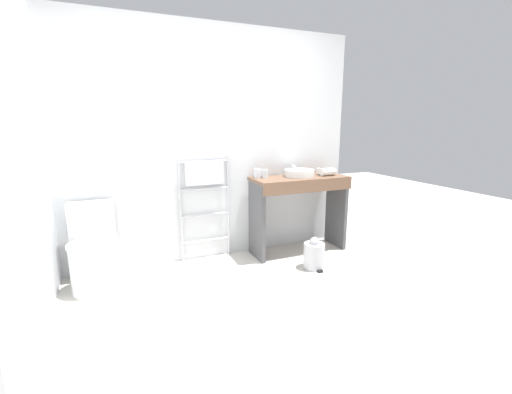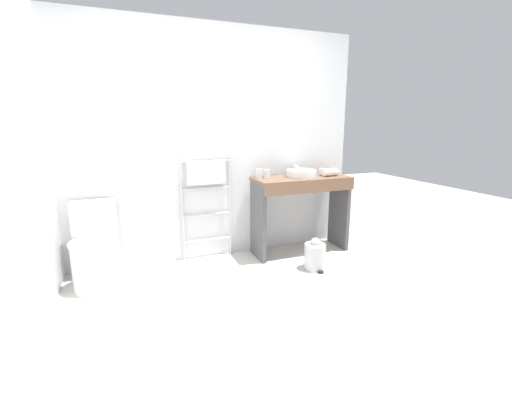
{
  "view_description": "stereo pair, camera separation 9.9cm",
  "coord_description": "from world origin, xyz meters",
  "px_view_note": "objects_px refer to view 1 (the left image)",
  "views": [
    {
      "loc": [
        -0.97,
        -2.0,
        1.45
      ],
      "look_at": [
        0.23,
        0.83,
        0.78
      ],
      "focal_mm": 24.0,
      "sensor_mm": 36.0,
      "label": 1
    },
    {
      "loc": [
        -0.88,
        -2.04,
        1.45
      ],
      "look_at": [
        0.23,
        0.83,
        0.78
      ],
      "focal_mm": 24.0,
      "sensor_mm": 36.0,
      "label": 2
    }
  ],
  "objects_px": {
    "toilet": "(94,256)",
    "hair_dryer": "(328,172)",
    "cup_near_wall": "(257,173)",
    "towel_radiator": "(205,185)",
    "sink_basin": "(299,173)",
    "trash_bin": "(314,255)",
    "cup_near_edge": "(265,174)"
  },
  "relations": [
    {
      "from": "cup_near_edge",
      "to": "trash_bin",
      "type": "relative_size",
      "value": 0.28
    },
    {
      "from": "sink_basin",
      "to": "cup_near_wall",
      "type": "bearing_deg",
      "value": 169.38
    },
    {
      "from": "towel_radiator",
      "to": "hair_dryer",
      "type": "bearing_deg",
      "value": -9.67
    },
    {
      "from": "toilet",
      "to": "trash_bin",
      "type": "height_order",
      "value": "toilet"
    },
    {
      "from": "towel_radiator",
      "to": "hair_dryer",
      "type": "distance_m",
      "value": 1.38
    },
    {
      "from": "toilet",
      "to": "trash_bin",
      "type": "bearing_deg",
      "value": -11.41
    },
    {
      "from": "towel_radiator",
      "to": "sink_basin",
      "type": "xyz_separation_m",
      "value": [
        1.03,
        -0.17,
        0.1
      ]
    },
    {
      "from": "toilet",
      "to": "sink_basin",
      "type": "relative_size",
      "value": 2.29
    },
    {
      "from": "towel_radiator",
      "to": "cup_near_wall",
      "type": "distance_m",
      "value": 0.58
    },
    {
      "from": "toilet",
      "to": "cup_near_wall",
      "type": "bearing_deg",
      "value": 6.51
    },
    {
      "from": "toilet",
      "to": "trash_bin",
      "type": "relative_size",
      "value": 2.29
    },
    {
      "from": "sink_basin",
      "to": "hair_dryer",
      "type": "bearing_deg",
      "value": -10.98
    },
    {
      "from": "sink_basin",
      "to": "trash_bin",
      "type": "xyz_separation_m",
      "value": [
        -0.1,
        -0.51,
        -0.76
      ]
    },
    {
      "from": "sink_basin",
      "to": "hair_dryer",
      "type": "distance_m",
      "value": 0.34
    },
    {
      "from": "toilet",
      "to": "trash_bin",
      "type": "distance_m",
      "value": 2.06
    },
    {
      "from": "towel_radiator",
      "to": "sink_basin",
      "type": "distance_m",
      "value": 1.05
    },
    {
      "from": "cup_near_wall",
      "to": "hair_dryer",
      "type": "bearing_deg",
      "value": -10.77
    },
    {
      "from": "towel_radiator",
      "to": "sink_basin",
      "type": "bearing_deg",
      "value": -9.25
    },
    {
      "from": "hair_dryer",
      "to": "trash_bin",
      "type": "xyz_separation_m",
      "value": [
        -0.43,
        -0.44,
        -0.76
      ]
    },
    {
      "from": "toilet",
      "to": "cup_near_edge",
      "type": "height_order",
      "value": "cup_near_edge"
    },
    {
      "from": "sink_basin",
      "to": "towel_radiator",
      "type": "bearing_deg",
      "value": 170.75
    },
    {
      "from": "toilet",
      "to": "cup_near_wall",
      "type": "xyz_separation_m",
      "value": [
        1.65,
        0.19,
        0.61
      ]
    },
    {
      "from": "towel_radiator",
      "to": "hair_dryer",
      "type": "xyz_separation_m",
      "value": [
        1.36,
        -0.23,
        0.1
      ]
    },
    {
      "from": "toilet",
      "to": "hair_dryer",
      "type": "distance_m",
      "value": 2.52
    },
    {
      "from": "cup_near_wall",
      "to": "trash_bin",
      "type": "height_order",
      "value": "cup_near_wall"
    },
    {
      "from": "toilet",
      "to": "cup_near_wall",
      "type": "distance_m",
      "value": 1.77
    },
    {
      "from": "cup_near_wall",
      "to": "cup_near_edge",
      "type": "height_order",
      "value": "cup_near_wall"
    },
    {
      "from": "sink_basin",
      "to": "cup_near_edge",
      "type": "distance_m",
      "value": 0.4
    },
    {
      "from": "toilet",
      "to": "cup_near_wall",
      "type": "relative_size",
      "value": 7.47
    },
    {
      "from": "hair_dryer",
      "to": "trash_bin",
      "type": "relative_size",
      "value": 0.67
    },
    {
      "from": "toilet",
      "to": "hair_dryer",
      "type": "xyz_separation_m",
      "value": [
        2.44,
        0.04,
        0.61
      ]
    },
    {
      "from": "toilet",
      "to": "hair_dryer",
      "type": "height_order",
      "value": "hair_dryer"
    }
  ]
}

